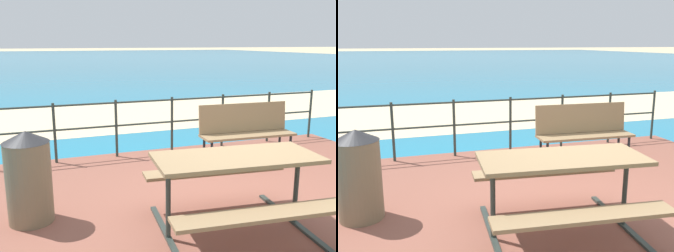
{
  "view_description": "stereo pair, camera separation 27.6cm",
  "coord_description": "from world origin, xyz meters",
  "views": [
    {
      "loc": [
        -2.23,
        -3.6,
        1.94
      ],
      "look_at": [
        -0.12,
        2.27,
        0.55
      ],
      "focal_mm": 40.3,
      "sensor_mm": 36.0,
      "label": 1
    },
    {
      "loc": [
        -1.97,
        -3.69,
        1.94
      ],
      "look_at": [
        -0.12,
        2.27,
        0.55
      ],
      "focal_mm": 40.3,
      "sensor_mm": 36.0,
      "label": 2
    }
  ],
  "objects": [
    {
      "name": "railing_fence",
      "position": [
        0.0,
        2.41,
        0.66
      ],
      "size": [
        5.94,
        0.04,
        0.96
      ],
      "color": "#2D3833",
      "rests_on": "patio_paving"
    },
    {
      "name": "ground_plane",
      "position": [
        0.0,
        0.0,
        0.0
      ],
      "size": [
        240.0,
        240.0,
        0.0
      ],
      "primitive_type": "plane",
      "color": "tan"
    },
    {
      "name": "park_bench",
      "position": [
        0.9,
        1.47,
        0.62
      ],
      "size": [
        1.54,
        0.49,
        0.93
      ],
      "rotation": [
        0.0,
        0.0,
        -0.05
      ],
      "color": "#8C704C",
      "rests_on": "patio_paving"
    },
    {
      "name": "patio_paving",
      "position": [
        0.0,
        0.0,
        0.03
      ],
      "size": [
        6.4,
        5.2,
        0.06
      ],
      "primitive_type": "cube",
      "color": "brown",
      "rests_on": "ground"
    },
    {
      "name": "picnic_table",
      "position": [
        -0.41,
        -0.52,
        0.66
      ],
      "size": [
        1.74,
        1.56,
        0.8
      ],
      "rotation": [
        0.0,
        0.0,
        -0.09
      ],
      "color": "#8C704C",
      "rests_on": "patio_paving"
    },
    {
      "name": "sea_water",
      "position": [
        0.0,
        40.0,
        0.01
      ],
      "size": [
        90.0,
        90.0,
        0.01
      ],
      "primitive_type": "cube",
      "color": "teal",
      "rests_on": "ground"
    },
    {
      "name": "beach_strip",
      "position": [
        0.0,
        6.33,
        0.01
      ],
      "size": [
        54.04,
        4.99,
        0.01
      ],
      "primitive_type": "cube",
      "rotation": [
        0.0,
        0.0,
        0.01
      ],
      "color": "beige",
      "rests_on": "ground"
    },
    {
      "name": "trash_bin",
      "position": [
        -2.35,
        0.41,
        0.56
      ],
      "size": [
        0.48,
        0.48,
        1.0
      ],
      "color": "#726047",
      "rests_on": "patio_paving"
    }
  ]
}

